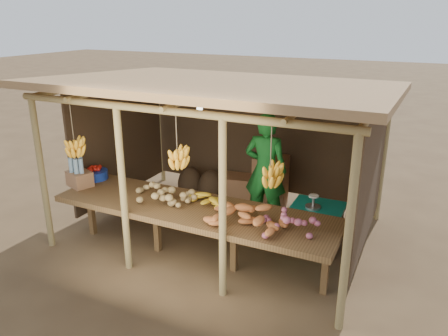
% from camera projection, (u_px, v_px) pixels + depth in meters
% --- Properties ---
extents(ground, '(60.00, 60.00, 0.00)m').
position_uv_depth(ground, '(224.00, 231.00, 6.87)').
color(ground, brown).
rests_on(ground, ground).
extents(stall_structure, '(4.70, 3.50, 2.43)m').
position_uv_depth(stall_structure, '(219.00, 113.00, 6.16)').
color(stall_structure, '#967F4D').
rests_on(stall_structure, ground).
extents(counter, '(3.90, 1.05, 0.80)m').
position_uv_depth(counter, '(193.00, 211.00, 5.82)').
color(counter, brown).
rests_on(counter, ground).
extents(potato_heap, '(1.04, 0.77, 0.36)m').
position_uv_depth(potato_heap, '(162.00, 189.00, 5.91)').
color(potato_heap, '#A58955').
rests_on(potato_heap, counter).
extents(sweet_potato_heap, '(1.13, 0.79, 0.36)m').
position_uv_depth(sweet_potato_heap, '(252.00, 212.00, 5.23)').
color(sweet_potato_heap, '#B8642F').
rests_on(sweet_potato_heap, counter).
extents(onion_heap, '(0.89, 0.58, 0.36)m').
position_uv_depth(onion_heap, '(289.00, 223.00, 4.95)').
color(onion_heap, '#AD546A').
rests_on(onion_heap, counter).
extents(banana_pile, '(0.65, 0.49, 0.35)m').
position_uv_depth(banana_pile, '(210.00, 192.00, 5.83)').
color(banana_pile, yellow).
rests_on(banana_pile, counter).
extents(tomato_basin, '(0.38, 0.38, 0.20)m').
position_uv_depth(tomato_basin, '(95.00, 174.00, 6.78)').
color(tomato_basin, navy).
rests_on(tomato_basin, counter).
extents(bottle_box, '(0.43, 0.38, 0.45)m').
position_uv_depth(bottle_box, '(79.00, 175.00, 6.47)').
color(bottle_box, '#936442').
rests_on(bottle_box, counter).
extents(vendor, '(0.70, 0.49, 1.84)m').
position_uv_depth(vendor, '(266.00, 171.00, 6.81)').
color(vendor, '#1A7829').
rests_on(vendor, ground).
extents(tarp_crate, '(0.73, 0.63, 0.86)m').
position_uv_depth(tarp_crate, '(316.00, 225.00, 6.28)').
color(tarp_crate, brown).
rests_on(tarp_crate, ground).
extents(carton_stack, '(1.24, 0.51, 0.90)m').
position_uv_depth(carton_stack, '(259.00, 184.00, 7.72)').
color(carton_stack, '#936442').
rests_on(carton_stack, ground).
extents(burlap_sacks, '(0.91, 0.47, 0.64)m').
position_uv_depth(burlap_sacks, '(200.00, 183.00, 8.09)').
color(burlap_sacks, '#453220').
rests_on(burlap_sacks, ground).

